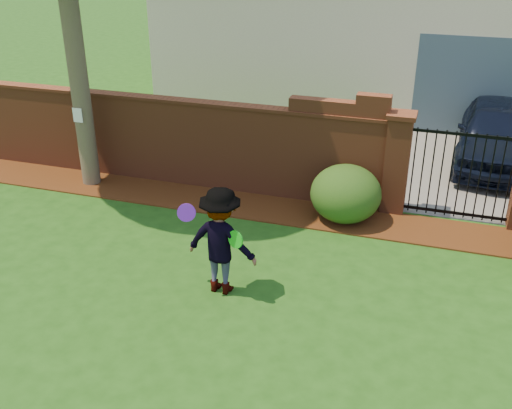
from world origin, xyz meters
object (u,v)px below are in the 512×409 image
(car, at_px, (497,137))
(frisbee_green, at_px, (235,239))
(man, at_px, (220,242))
(frisbee_purple, at_px, (186,213))

(car, xyz_separation_m, frisbee_green, (-3.64, -6.45, 0.29))
(man, bearing_deg, frisbee_purple, 35.62)
(man, height_order, frisbee_green, man)
(car, height_order, man, man)
(frisbee_purple, bearing_deg, frisbee_green, 6.49)
(frisbee_green, bearing_deg, car, 60.58)
(man, distance_m, frisbee_green, 0.37)
(frisbee_green, bearing_deg, frisbee_purple, -173.51)
(car, relative_size, frisbee_green, 16.11)
(man, relative_size, frisbee_purple, 6.39)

